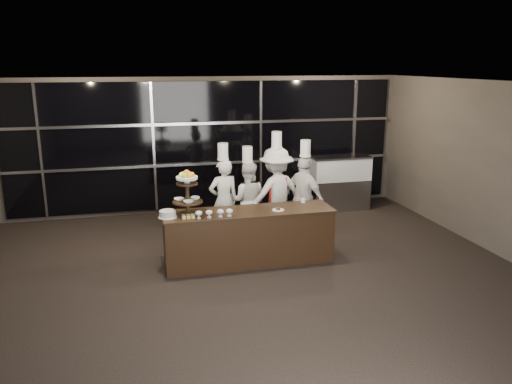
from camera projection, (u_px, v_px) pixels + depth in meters
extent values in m
plane|color=black|center=(265.00, 309.00, 6.86)|extent=(10.00, 10.00, 0.00)
plane|color=black|center=(266.00, 87.00, 6.11)|extent=(10.00, 10.00, 0.00)
plane|color=#473F38|center=(208.00, 145.00, 11.18)|extent=(9.00, 0.00, 9.00)
cube|color=black|center=(208.00, 145.00, 11.12)|extent=(8.60, 0.04, 2.80)
cube|color=#A5A5AA|center=(209.00, 163.00, 11.18)|extent=(8.60, 0.06, 0.06)
cube|color=#A5A5AA|center=(208.00, 123.00, 10.95)|extent=(8.60, 0.06, 0.06)
cube|color=#A5A5AA|center=(40.00, 152.00, 10.28)|extent=(0.05, 0.05, 2.80)
cube|color=#A5A5AA|center=(154.00, 148.00, 10.82)|extent=(0.05, 0.05, 2.80)
cube|color=#A5A5AA|center=(261.00, 143.00, 11.37)|extent=(0.05, 0.05, 2.80)
cube|color=#A5A5AA|center=(354.00, 140.00, 11.91)|extent=(0.05, 0.05, 2.80)
cube|color=black|center=(249.00, 237.00, 8.36)|extent=(2.80, 0.70, 0.90)
cube|color=black|center=(249.00, 211.00, 8.25)|extent=(2.84, 0.74, 0.03)
cylinder|color=black|center=(188.00, 214.00, 8.01)|extent=(0.24, 0.24, 0.03)
cylinder|color=black|center=(187.00, 194.00, 7.92)|extent=(0.06, 0.06, 0.70)
cylinder|color=black|center=(188.00, 202.00, 7.96)|extent=(0.48, 0.48, 0.02)
cylinder|color=black|center=(187.00, 184.00, 7.88)|extent=(0.34, 0.34, 0.02)
cylinder|color=white|center=(187.00, 181.00, 7.87)|extent=(0.10, 0.10, 0.06)
cylinder|color=white|center=(187.00, 178.00, 7.86)|extent=(0.34, 0.34, 0.04)
sphere|color=orange|center=(192.00, 175.00, 7.86)|extent=(0.09, 0.09, 0.09)
sphere|color=#83AC2C|center=(189.00, 174.00, 7.92)|extent=(0.09, 0.09, 0.09)
sphere|color=orange|center=(184.00, 174.00, 7.90)|extent=(0.09, 0.09, 0.09)
sphere|color=yellow|center=(182.00, 175.00, 7.83)|extent=(0.09, 0.09, 0.09)
sphere|color=#60BB30|center=(185.00, 176.00, 7.77)|extent=(0.09, 0.09, 0.09)
sphere|color=orange|center=(190.00, 176.00, 7.79)|extent=(0.09, 0.09, 0.09)
sphere|color=orange|center=(187.00, 172.00, 7.84)|extent=(0.09, 0.09, 0.09)
imported|color=white|center=(179.00, 199.00, 7.98)|extent=(0.16, 0.16, 0.04)
imported|color=white|center=(195.00, 198.00, 8.03)|extent=(0.15, 0.15, 0.05)
imported|color=white|center=(188.00, 202.00, 7.84)|extent=(0.16, 0.16, 0.04)
cylinder|color=silver|center=(199.00, 218.00, 7.84)|extent=(0.07, 0.07, 0.01)
cylinder|color=silver|center=(199.00, 216.00, 7.83)|extent=(0.02, 0.02, 0.05)
ellipsoid|color=silver|center=(199.00, 213.00, 7.82)|extent=(0.11, 0.11, 0.08)
ellipsoid|color=#0DB023|center=(199.00, 213.00, 7.82)|extent=(0.08, 0.08, 0.05)
cylinder|color=silver|center=(209.00, 217.00, 7.88)|extent=(0.07, 0.07, 0.01)
cylinder|color=silver|center=(209.00, 215.00, 7.87)|extent=(0.02, 0.02, 0.05)
ellipsoid|color=silver|center=(209.00, 212.00, 7.86)|extent=(0.11, 0.11, 0.08)
ellipsoid|color=#D0234B|center=(209.00, 212.00, 7.85)|extent=(0.08, 0.08, 0.05)
cylinder|color=silver|center=(221.00, 216.00, 7.92)|extent=(0.07, 0.07, 0.01)
cylinder|color=silver|center=(220.00, 214.00, 7.91)|extent=(0.02, 0.02, 0.05)
ellipsoid|color=silver|center=(220.00, 212.00, 7.90)|extent=(0.11, 0.11, 0.08)
ellipsoid|color=beige|center=(220.00, 211.00, 7.90)|extent=(0.08, 0.08, 0.05)
cylinder|color=silver|center=(229.00, 216.00, 7.95)|extent=(0.07, 0.07, 0.01)
cylinder|color=silver|center=(229.00, 214.00, 7.94)|extent=(0.02, 0.02, 0.05)
ellipsoid|color=silver|center=(229.00, 211.00, 7.93)|extent=(0.11, 0.11, 0.08)
ellipsoid|color=#442911|center=(229.00, 211.00, 7.93)|extent=(0.08, 0.08, 0.05)
cylinder|color=white|center=(168.00, 217.00, 7.89)|extent=(0.30, 0.30, 0.01)
cylinder|color=silver|center=(168.00, 214.00, 7.87)|extent=(0.26, 0.26, 0.10)
cube|color=#ECD273|center=(184.00, 217.00, 7.80)|extent=(0.05, 0.06, 0.05)
cube|color=#ECD273|center=(189.00, 217.00, 7.81)|extent=(0.05, 0.06, 0.05)
cube|color=#ECD273|center=(193.00, 217.00, 7.83)|extent=(0.05, 0.06, 0.05)
cube|color=#ECD273|center=(184.00, 216.00, 7.86)|extent=(0.05, 0.06, 0.05)
cube|color=#ECD273|center=(188.00, 216.00, 7.88)|extent=(0.05, 0.06, 0.05)
cube|color=#ECD273|center=(193.00, 215.00, 7.90)|extent=(0.05, 0.06, 0.05)
cylinder|color=white|center=(278.00, 210.00, 8.26)|extent=(0.20, 0.20, 0.01)
cylinder|color=#4C2814|center=(278.00, 208.00, 8.25)|extent=(0.08, 0.08, 0.04)
cylinder|color=white|center=(303.00, 201.00, 8.71)|extent=(0.08, 0.08, 0.07)
cube|color=#A5A5AA|center=(339.00, 194.00, 11.49)|extent=(1.33, 0.57, 0.70)
cube|color=silver|center=(340.00, 169.00, 11.34)|extent=(1.33, 0.57, 0.50)
cube|color=#FFC67F|center=(340.00, 169.00, 11.34)|extent=(1.23, 0.47, 0.40)
cube|color=#A5A5AA|center=(340.00, 157.00, 11.27)|extent=(1.35, 0.59, 0.04)
imported|color=silver|center=(224.00, 201.00, 9.32)|extent=(0.63, 0.48, 1.57)
cylinder|color=white|center=(223.00, 151.00, 9.09)|extent=(0.19, 0.19, 0.30)
cylinder|color=white|center=(223.00, 159.00, 9.12)|extent=(0.21, 0.21, 0.03)
imported|color=white|center=(248.00, 200.00, 9.55)|extent=(0.85, 0.74, 1.48)
cylinder|color=white|center=(247.00, 154.00, 9.32)|extent=(0.19, 0.19, 0.30)
cylinder|color=white|center=(247.00, 162.00, 9.36)|extent=(0.21, 0.21, 0.03)
imported|color=silver|center=(276.00, 193.00, 9.48)|extent=(1.27, 0.94, 1.76)
cylinder|color=white|center=(277.00, 140.00, 9.22)|extent=(0.19, 0.19, 0.30)
cylinder|color=white|center=(277.00, 147.00, 9.26)|extent=(0.21, 0.21, 0.03)
cube|color=#AA150D|center=(278.00, 195.00, 9.37)|extent=(0.34, 0.03, 0.66)
imported|color=white|center=(304.00, 198.00, 9.41)|extent=(0.79, 1.02, 1.62)
cylinder|color=white|center=(305.00, 148.00, 9.17)|extent=(0.19, 0.19, 0.30)
cylinder|color=white|center=(305.00, 156.00, 9.21)|extent=(0.21, 0.21, 0.03)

